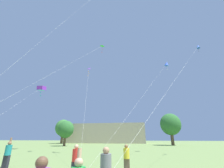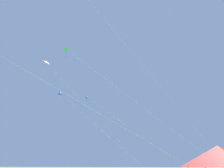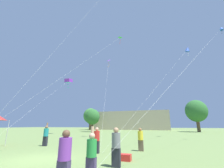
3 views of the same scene
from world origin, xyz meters
name	(u,v)px [view 3 (image 3 of 3)]	position (x,y,z in m)	size (l,w,h in m)	color
ground_plane	(39,160)	(0.00, 0.00, 0.00)	(220.00, 220.00, 0.00)	olive
distant_building	(129,121)	(-7.75, 57.90, 3.78)	(33.03, 8.97, 7.56)	tan
tree_far_left	(90,116)	(-22.22, 49.44, 5.62)	(5.77, 5.19, 8.70)	brown
tree_far_centre	(92,117)	(-13.31, 33.49, 4.23)	(4.33, 3.90, 6.54)	brown
tree_near_right	(196,111)	(15.80, 42.14, 5.84)	(5.99, 5.40, 9.05)	brown
cooler_box	(125,157)	(4.74, 1.32, 0.17)	(0.65, 0.43, 0.34)	red
person_grey_shirt	(116,145)	(4.67, -0.10, 0.96)	(0.42, 0.42, 1.79)	#282833
person_green_shirt	(92,153)	(4.30, -1.98, 0.90)	(0.38, 0.38, 1.85)	#473860
person_purple_shirt	(64,156)	(3.87, -3.05, 0.94)	(0.41, 0.41, 1.75)	#473860
person_red_shirt	(97,139)	(2.28, 2.85, 0.94)	(0.41, 0.41, 1.74)	#282833
person_yellow_shirt	(141,138)	(5.10, 4.79, 0.91)	(0.40, 0.40, 1.69)	brown
person_teal_shirt	(46,135)	(-3.87, 4.66, 1.03)	(0.44, 0.44, 2.12)	#282833
kite_purple_delta_0	(108,61)	(-1.56, 15.37, 12.82)	(4.44, 12.78, 13.36)	silver
kite_blue_diamond_1	(221,29)	(15.61, 14.81, 15.02)	(11.78, 17.46, 15.46)	silver
kite_purple_box_2	(69,81)	(-13.66, 21.02, 11.95)	(11.07, 23.58, 12.55)	silver
kite_blue_diamond_3	(187,49)	(11.75, 18.99, 14.59)	(9.62, 16.80, 15.12)	silver
kite_green_delta_5	(119,39)	(0.78, 13.98, 15.99)	(6.40, 16.58, 16.57)	silver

